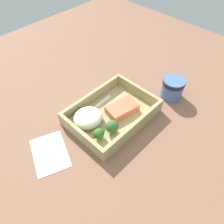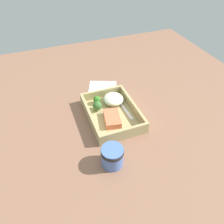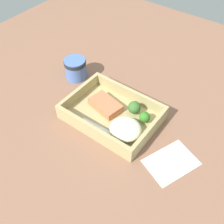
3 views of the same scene
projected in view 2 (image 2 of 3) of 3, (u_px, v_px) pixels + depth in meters
ground_plane at (112, 118)px, 97.30cm from camera, size 160.00×160.00×2.00cm
takeout_tray at (112, 116)px, 96.24cm from camera, size 28.74×20.92×1.20cm
tray_rim at (112, 111)px, 94.49cm from camera, size 28.74×20.92×4.08cm
salmon_fillet at (112, 118)px, 92.05cm from camera, size 11.51×8.21×2.64cm
mashed_potatoes at (113, 99)px, 100.73cm from camera, size 9.69×9.26×4.13cm
broccoli_floret_1 at (97, 106)px, 96.42cm from camera, size 4.11×4.11×4.66cm
broccoli_floret_2 at (97, 100)px, 100.24cm from camera, size 3.39×3.39×3.91cm
fork at (123, 107)px, 99.56cm from camera, size 15.86×2.43×0.44cm
paper_cup at (112, 156)px, 75.38cm from camera, size 8.00×8.00×7.77cm
receipt_slip at (103, 86)px, 113.84cm from camera, size 14.40×16.67×0.24cm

